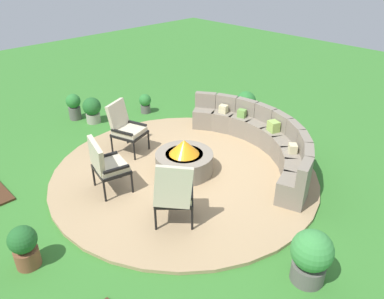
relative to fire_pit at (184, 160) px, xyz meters
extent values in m
plane|color=#387A2D|center=(0.00, 0.00, -0.31)|extent=(24.00, 24.00, 0.00)
cylinder|color=tan|center=(0.00, 0.00, -0.28)|extent=(4.93, 4.93, 0.06)
cylinder|color=gray|center=(0.00, 0.00, -0.06)|extent=(1.07, 1.07, 0.38)
cylinder|color=black|center=(0.00, 0.00, 0.10)|extent=(0.70, 0.70, 0.06)
cone|color=orange|center=(0.00, 0.00, 0.27)|extent=(0.56, 0.56, 0.28)
cube|color=gray|center=(1.92, 0.63, -0.03)|extent=(0.57, 0.59, 0.43)
cube|color=gray|center=(2.06, 0.67, 0.35)|extent=(0.30, 0.50, 0.34)
cube|color=gray|center=(1.73, 1.05, -0.03)|extent=(0.63, 0.64, 0.43)
cube|color=gray|center=(1.85, 1.12, 0.35)|extent=(0.38, 0.49, 0.34)
cube|color=gray|center=(1.44, 1.41, -0.03)|extent=(0.65, 0.65, 0.43)
cube|color=gray|center=(1.55, 1.51, 0.35)|extent=(0.45, 0.45, 0.34)
cube|color=gray|center=(1.08, 1.70, -0.03)|extent=(0.64, 0.63, 0.43)
cube|color=gray|center=(1.16, 1.83, 0.35)|extent=(0.49, 0.39, 0.34)
cube|color=gray|center=(0.67, 1.91, -0.03)|extent=(0.60, 0.58, 0.43)
cube|color=gray|center=(0.71, 2.04, 0.35)|extent=(0.50, 0.31, 0.34)
cube|color=gray|center=(0.21, 2.01, -0.03)|extent=(0.52, 0.50, 0.43)
cube|color=gray|center=(0.23, 2.15, 0.35)|extent=(0.49, 0.21, 0.34)
cube|color=gray|center=(-0.25, 2.00, -0.03)|extent=(0.53, 0.50, 0.43)
cube|color=gray|center=(-0.27, 2.15, 0.35)|extent=(0.49, 0.22, 0.34)
cube|color=gray|center=(-0.70, 1.89, -0.03)|extent=(0.60, 0.59, 0.43)
cube|color=gray|center=(-0.75, 2.03, 0.35)|extent=(0.50, 0.31, 0.34)
cube|color=gray|center=(-1.11, 1.69, -0.03)|extent=(0.64, 0.64, 0.43)
cube|color=gray|center=(-1.19, 1.81, 0.35)|extent=(0.48, 0.39, 0.34)
cube|color=#70A34C|center=(-0.24, 1.95, 0.27)|extent=(0.20, 0.19, 0.17)
cube|color=#93B756|center=(0.65, 1.86, 0.29)|extent=(0.26, 0.25, 0.21)
cube|color=beige|center=(1.41, 1.38, 0.26)|extent=(0.21, 0.21, 0.16)
cube|color=beige|center=(-0.68, 1.85, 0.27)|extent=(0.20, 0.18, 0.17)
cylinder|color=black|center=(-1.15, 0.07, -0.06)|extent=(0.04, 0.04, 0.38)
cylinder|color=black|center=(-0.99, -0.42, -0.06)|extent=(0.04, 0.04, 0.38)
cylinder|color=black|center=(-1.67, -0.11, -0.06)|extent=(0.04, 0.04, 0.38)
cylinder|color=black|center=(-1.51, -0.59, -0.06)|extent=(0.04, 0.04, 0.38)
cube|color=black|center=(-1.33, -0.26, 0.15)|extent=(0.73, 0.70, 0.05)
cube|color=beige|center=(-1.33, -0.26, 0.22)|extent=(0.67, 0.64, 0.09)
cube|color=beige|center=(-1.57, -0.34, 0.48)|extent=(0.31, 0.56, 0.63)
cube|color=black|center=(-1.41, -0.03, 0.29)|extent=(0.49, 0.20, 0.04)
cube|color=black|center=(-1.26, -0.49, 0.29)|extent=(0.49, 0.20, 0.04)
cylinder|color=black|center=(-0.66, -0.98, -0.06)|extent=(0.04, 0.04, 0.38)
cylinder|color=black|center=(-0.13, -1.10, -0.06)|extent=(0.04, 0.04, 0.38)
cylinder|color=black|center=(-0.77, -1.46, -0.06)|extent=(0.04, 0.04, 0.38)
cylinder|color=black|center=(-0.23, -1.58, -0.06)|extent=(0.04, 0.04, 0.38)
cube|color=black|center=(-0.45, -1.28, 0.15)|extent=(0.68, 0.64, 0.05)
cube|color=beige|center=(-0.45, -1.28, 0.22)|extent=(0.63, 0.59, 0.09)
cube|color=beige|center=(-0.49, -1.50, 0.46)|extent=(0.62, 0.23, 0.64)
cube|color=black|center=(-0.70, -1.22, 0.29)|extent=(0.14, 0.45, 0.04)
cube|color=black|center=(-0.19, -1.34, 0.29)|extent=(0.14, 0.45, 0.04)
cylinder|color=black|center=(0.49, -1.03, -0.06)|extent=(0.04, 0.04, 0.38)
cylinder|color=black|center=(0.87, -0.64, -0.06)|extent=(0.04, 0.04, 0.38)
cylinder|color=black|center=(0.89, -1.42, -0.06)|extent=(0.04, 0.04, 0.38)
cylinder|color=black|center=(1.27, -1.03, -0.06)|extent=(0.04, 0.04, 0.38)
cube|color=black|center=(0.88, -1.03, 0.15)|extent=(0.83, 0.83, 0.05)
cube|color=beige|center=(0.88, -1.03, 0.22)|extent=(0.76, 0.76, 0.09)
cube|color=beige|center=(1.07, -1.21, 0.50)|extent=(0.43, 0.52, 0.69)
cube|color=black|center=(0.70, -1.22, 0.29)|extent=(0.40, 0.39, 0.04)
cube|color=black|center=(1.06, -0.85, 0.29)|extent=(0.40, 0.39, 0.04)
cylinder|color=#605B56|center=(-3.73, -0.20, -0.15)|extent=(0.29, 0.29, 0.31)
sphere|color=#2D7A33|center=(-3.73, -0.20, 0.16)|extent=(0.35, 0.35, 0.35)
cylinder|color=#A89E8E|center=(-3.25, 0.01, -0.20)|extent=(0.33, 0.33, 0.23)
sphere|color=#236028|center=(-3.25, 0.01, 0.10)|extent=(0.43, 0.43, 0.43)
cylinder|color=#605B56|center=(2.95, -0.59, -0.18)|extent=(0.43, 0.43, 0.26)
sphere|color=#3D8E42|center=(2.95, -0.59, 0.19)|extent=(0.53, 0.53, 0.53)
sphere|color=#DB337A|center=(3.01, -0.59, 0.30)|extent=(0.19, 0.19, 0.19)
cylinder|color=brown|center=(0.19, -3.07, -0.18)|extent=(0.32, 0.32, 0.27)
sphere|color=#236028|center=(0.19, -3.07, 0.14)|extent=(0.38, 0.38, 0.38)
sphere|color=yellow|center=(0.24, -3.07, 0.22)|extent=(0.15, 0.15, 0.15)
cylinder|color=#605B56|center=(-0.89, 2.92, -0.21)|extent=(0.37, 0.37, 0.21)
sphere|color=#2D7A33|center=(-0.89, 2.92, 0.10)|extent=(0.50, 0.50, 0.50)
sphere|color=yellow|center=(-0.83, 2.92, 0.19)|extent=(0.16, 0.16, 0.16)
cylinder|color=#605B56|center=(-2.83, 1.29, -0.21)|extent=(0.25, 0.25, 0.20)
sphere|color=#2D7A33|center=(-2.83, 1.29, 0.03)|extent=(0.31, 0.31, 0.31)
sphere|color=yellow|center=(-2.79, 1.29, 0.09)|extent=(0.11, 0.11, 0.11)
camera|label=1|loc=(4.35, -4.04, 3.51)|focal=34.79mm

